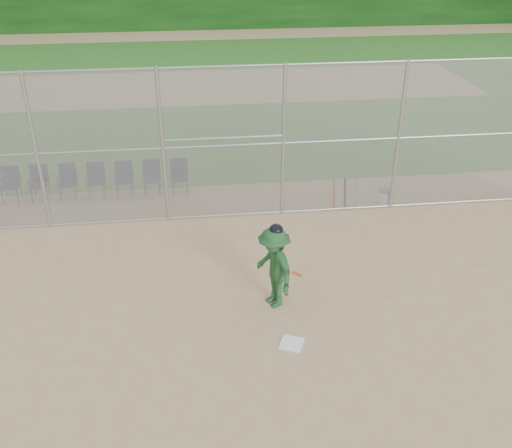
{
  "coord_description": "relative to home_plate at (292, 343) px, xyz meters",
  "views": [
    {
      "loc": [
        -1.33,
        -8.35,
        7.08
      ],
      "look_at": [
        0.0,
        2.5,
        1.1
      ],
      "focal_mm": 40.0,
      "sensor_mm": 36.0,
      "label": 1
    }
  ],
  "objects": [
    {
      "name": "batter_at_plate",
      "position": [
        -0.16,
        1.28,
        0.88
      ],
      "size": [
        1.1,
        1.39,
        1.85
      ],
      "color": "#1E4B24",
      "rests_on": "ground"
    },
    {
      "name": "home_plate",
      "position": [
        0.0,
        0.0,
        0.0
      ],
      "size": [
        0.54,
        0.54,
        0.02
      ],
      "primitive_type": "cube",
      "rotation": [
        0.0,
        0.0,
        -0.4
      ],
      "color": "white",
      "rests_on": "ground"
    },
    {
      "name": "chair_5",
      "position": [
        -2.8,
        6.89,
        0.47
      ],
      "size": [
        0.54,
        0.52,
        0.96
      ],
      "primitive_type": null,
      "color": "#0E1035",
      "rests_on": "ground"
    },
    {
      "name": "water_cooler",
      "position": [
        3.55,
        5.44,
        0.21
      ],
      "size": [
        0.34,
        0.34,
        0.43
      ],
      "color": "white",
      "rests_on": "ground"
    },
    {
      "name": "ground",
      "position": [
        -0.34,
        0.22,
        -0.01
      ],
      "size": [
        100.0,
        100.0,
        0.0
      ],
      "primitive_type": "plane",
      "color": "tan",
      "rests_on": "ground"
    },
    {
      "name": "chair_3",
      "position": [
        -4.35,
        6.89,
        0.47
      ],
      "size": [
        0.54,
        0.52,
        0.96
      ],
      "primitive_type": null,
      "color": "#0E1035",
      "rests_on": "ground"
    },
    {
      "name": "grass_strip",
      "position": [
        -0.34,
        18.22,
        -0.0
      ],
      "size": [
        100.0,
        100.0,
        0.0
      ],
      "primitive_type": "plane",
      "color": "#2A661E",
      "rests_on": "ground"
    },
    {
      "name": "chair_0",
      "position": [
        -6.67,
        6.89,
        0.47
      ],
      "size": [
        0.54,
        0.52,
        0.96
      ],
      "primitive_type": null,
      "color": "#0E1035",
      "rests_on": "ground"
    },
    {
      "name": "backstop_fence",
      "position": [
        -0.34,
        5.22,
        2.06
      ],
      "size": [
        16.09,
        0.09,
        4.0
      ],
      "color": "gray",
      "rests_on": "ground"
    },
    {
      "name": "chair_6",
      "position": [
        -2.02,
        6.89,
        0.47
      ],
      "size": [
        0.54,
        0.52,
        0.96
      ],
      "primitive_type": null,
      "color": "#0E1035",
      "rests_on": "ground"
    },
    {
      "name": "chair_2",
      "position": [
        -5.12,
        6.89,
        0.47
      ],
      "size": [
        0.54,
        0.52,
        0.96
      ],
      "primitive_type": null,
      "color": "#0E1035",
      "rests_on": "ground"
    },
    {
      "name": "chair_4",
      "position": [
        -3.57,
        6.89,
        0.47
      ],
      "size": [
        0.54,
        0.52,
        0.96
      ],
      "primitive_type": null,
      "color": "#0E1035",
      "rests_on": "ground"
    },
    {
      "name": "chair_1",
      "position": [
        -5.9,
        6.89,
        0.47
      ],
      "size": [
        0.54,
        0.52,
        0.96
      ],
      "primitive_type": null,
      "color": "#0E1035",
      "rests_on": "ground"
    },
    {
      "name": "spare_bats",
      "position": [
        2.4,
        5.36,
        0.41
      ],
      "size": [
        0.66,
        0.29,
        0.84
      ],
      "color": "#D84C14",
      "rests_on": "ground"
    },
    {
      "name": "dirt_patch_far",
      "position": [
        -0.34,
        18.22,
        -0.0
      ],
      "size": [
        24.0,
        24.0,
        0.0
      ],
      "primitive_type": "plane",
      "color": "tan",
      "rests_on": "ground"
    }
  ]
}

